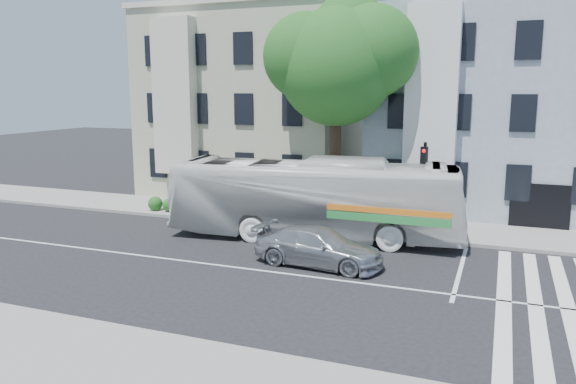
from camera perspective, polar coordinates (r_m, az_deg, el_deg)
The scene contains 10 objects.
ground at distance 20.43m, azimuth -2.17°, elevation -8.06°, with size 120.00×120.00×0.00m, color black.
sidewalk_far at distance 27.66m, azimuth 4.41°, elevation -2.99°, with size 80.00×4.00×0.15m, color gray.
sidewalk_near at distance 14.00m, azimuth -15.85°, elevation -17.20°, with size 80.00×4.00×0.15m, color gray.
building_left at distance 35.94m, azimuth -3.04°, elevation 8.85°, with size 12.00×10.00×11.00m, color #ACAE92.
building_right at distance 32.80m, azimuth 20.13°, elevation 8.09°, with size 12.00×10.00×11.00m, color #8D98A8.
street_tree at distance 27.63m, azimuth 5.21°, elevation 13.19°, with size 7.30×5.90×11.10m.
bus at distance 24.45m, azimuth 2.74°, elevation -0.69°, with size 12.71×2.97×3.54m, color silver.
sedan at distance 20.97m, azimuth 3.11°, elevation -5.56°, with size 4.88×1.98×1.42m, color #B7BABF.
hedge at distance 28.35m, azimuth -6.21°, elevation -1.81°, with size 8.50×0.84×0.70m, color #2B5A1D, non-canonical shape.
traffic_signal at distance 25.30m, azimuth 13.61°, elevation 1.57°, with size 0.43×0.53×4.20m.
Camera 1 is at (7.70, -17.78, 6.47)m, focal length 35.00 mm.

